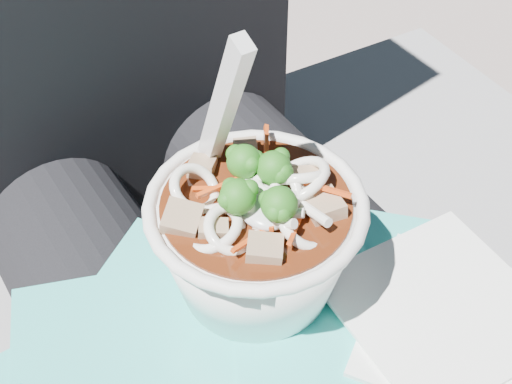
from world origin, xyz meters
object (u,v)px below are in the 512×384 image
udon_bowl (256,232)px  person_body (212,249)px  lap (271,348)px  plastic_bag (256,342)px

udon_bowl → person_body: bearing=82.9°
lap → person_body: (0.00, 0.09, 0.03)m
plastic_bag → udon_bowl: size_ratio=1.76×
lap → plastic_bag: 0.09m
lap → plastic_bag: plastic_bag is taller
udon_bowl → plastic_bag: bearing=-123.1°
person_body → udon_bowl: size_ratio=4.92×
lap → udon_bowl: 0.14m
lap → plastic_bag: bearing=-137.9°
person_body → lap: bearing=-90.0°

